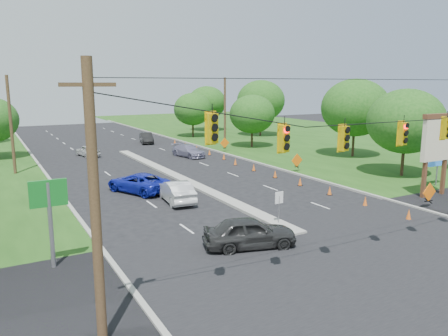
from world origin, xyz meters
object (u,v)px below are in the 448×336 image
black_sedan (250,232)px  white_sedan (176,191)px  blue_pickup (138,183)px  pylon_sign (437,142)px

black_sedan → white_sedan: bearing=14.7°
blue_pickup → black_sedan: bearing=70.5°
pylon_sign → blue_pickup: 22.52m
black_sedan → white_sedan: size_ratio=1.02×
white_sedan → pylon_sign: bearing=162.4°
pylon_sign → white_sedan: size_ratio=1.32×
pylon_sign → black_sedan: (-17.69, -2.34, -3.20)m
blue_pickup → white_sedan: bearing=84.8°
white_sedan → black_sedan: bearing=95.0°
pylon_sign → black_sedan: 18.13m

